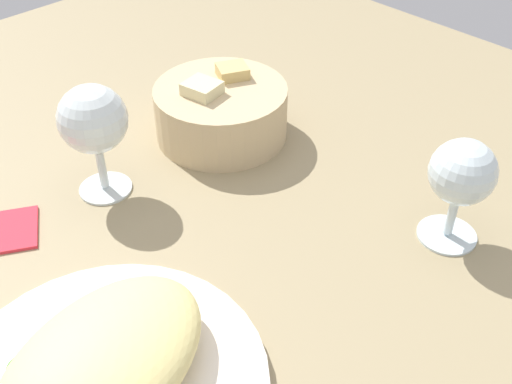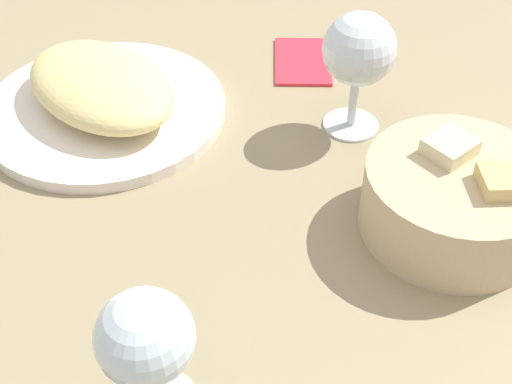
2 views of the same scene
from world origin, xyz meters
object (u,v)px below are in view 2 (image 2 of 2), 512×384
wine_glass_near (146,343)px  plate (105,109)px  folded_napkin (303,60)px  wine_glass_far (359,53)px  bread_basket (455,198)px

wine_glass_near → plate: bearing=165.7°
wine_glass_near → folded_napkin: bearing=135.5°
plate → wine_glass_far: wine_glass_far is taller
wine_glass_far → folded_napkin: size_ratio=1.26×
bread_basket → folded_napkin: size_ratio=1.58×
wine_glass_far → plate: bearing=-123.6°
plate → wine_glass_near: wine_glass_near is taller
wine_glass_near → wine_glass_far: (-22.14, 33.27, 1.25)cm
plate → bread_basket: bread_basket is taller
wine_glass_far → folded_napkin: bearing=170.6°
wine_glass_far → folded_napkin: wine_glass_far is taller
wine_glass_near → folded_napkin: wine_glass_near is taller
plate → wine_glass_far: 29.67cm
bread_basket → plate: bearing=-146.0°
folded_napkin → bread_basket: bearing=-155.9°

